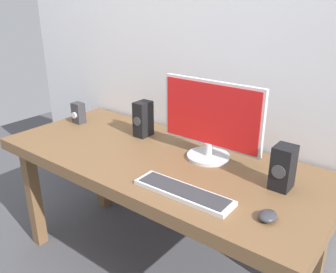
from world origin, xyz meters
TOP-DOWN VIEW (x-y plane):
  - ground_plane at (0.00, 0.00)m, footprint 6.00×6.00m
  - desk at (0.00, 0.00)m, footprint 1.68×0.73m
  - monitor at (0.21, 0.14)m, footprint 0.52×0.21m
  - keyboard_primary at (0.31, -0.22)m, footprint 0.43×0.12m
  - mouse at (0.65, -0.17)m, footprint 0.07×0.09m
  - speaker_right at (0.60, 0.07)m, footprint 0.08×0.10m
  - speaker_left at (-0.24, 0.16)m, footprint 0.07×0.10m
  - audio_controller at (-0.70, 0.08)m, footprint 0.07×0.07m

SIDE VIEW (x-z plane):
  - ground_plane at x=0.00m, z-range 0.00..0.00m
  - desk at x=0.00m, z-range 0.28..0.99m
  - keyboard_primary at x=0.31m, z-range 0.71..0.73m
  - mouse at x=0.65m, z-range 0.71..0.74m
  - audio_controller at x=-0.70m, z-range 0.71..0.84m
  - speaker_right at x=0.60m, z-range 0.71..0.90m
  - speaker_left at x=-0.24m, z-range 0.71..0.91m
  - monitor at x=0.21m, z-range 0.71..1.10m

